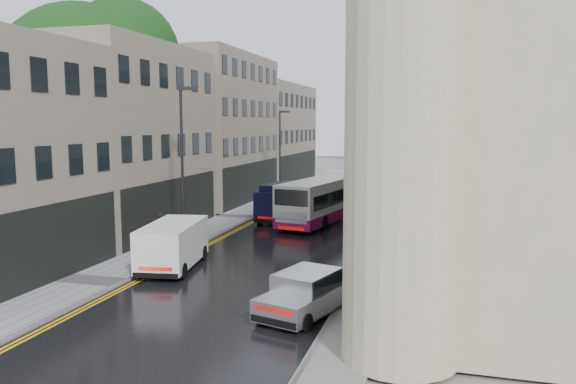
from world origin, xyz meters
The scene contains 16 objects.
road centered at (0.00, 27.50, 0.01)m, with size 9.00×85.00×0.02m, color black.
left_sidewalk centered at (-5.85, 27.50, 0.06)m, with size 2.70×85.00×0.12m, color gray.
right_sidewalk centered at (5.40, 27.50, 0.06)m, with size 1.80×85.00×0.12m, color slate.
old_shop_row centered at (-9.45, 30.00, 6.00)m, with size 4.50×56.00×12.00m, color gray, non-canonical shape.
modern_block centered at (10.30, 26.00, 7.00)m, with size 8.00×40.00×14.00m, color #C6B293, non-canonical shape.
church_spire centered at (0.50, 82.00, 20.00)m, with size 6.40×6.40×40.00m, color gray, non-canonical shape.
tree_near centered at (-12.50, 20.00, 6.95)m, with size 10.56×10.56×13.89m, color black, non-canonical shape.
tree_far centered at (-12.20, 33.00, 6.23)m, with size 9.24×9.24×12.46m, color black, non-canonical shape.
cream_bus centered at (-1.20, 25.03, 1.47)m, with size 2.42×10.63×2.90m, color silver, non-canonical shape.
white_lorry centered at (1.91, 35.13, 2.22)m, with size 2.51×8.37×4.40m, color white, non-canonical shape.
silver_hatchback centered at (2.38, 8.42, 0.79)m, with size 1.79×4.08×1.53m, color #AAAAAF, non-canonical shape.
white_van centered at (-4.30, 12.02, 1.09)m, with size 2.03×4.75×2.15m, color white, non-canonical shape.
navy_van centered at (-3.52, 25.69, 1.33)m, with size 2.06×5.15×2.63m, color black, non-canonical shape.
pedestrian centered at (-6.30, 17.56, 0.98)m, with size 0.63×0.41×1.73m, color black.
lamp_post_near centered at (-5.11, 17.85, 4.24)m, with size 0.93×0.21×8.24m, color #232326, non-canonical shape.
lamp_post_far centered at (-4.70, 34.29, 3.80)m, with size 0.83×0.18×7.35m, color black, non-canonical shape.
Camera 1 is at (8.05, -8.59, 6.59)m, focal length 35.00 mm.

